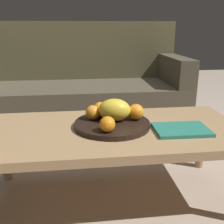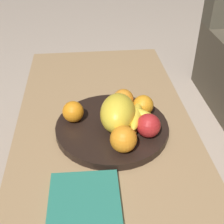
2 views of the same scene
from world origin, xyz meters
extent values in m
plane|color=#B6A28F|center=(0.00, 0.00, 0.00)|extent=(8.00, 8.00, 0.00)
cube|color=#A78258|center=(0.00, 0.00, 0.37)|extent=(1.26, 0.60, 0.04)
cylinder|color=tan|center=(-0.59, 0.26, 0.18)|extent=(0.05, 0.05, 0.35)
cylinder|color=#A17B57|center=(0.59, 0.26, 0.18)|extent=(0.05, 0.05, 0.35)
cube|color=#4F4637|center=(-0.13, 1.01, 0.20)|extent=(1.70, 0.70, 0.40)
cube|color=brown|center=(-0.13, 1.29, 0.65)|extent=(1.70, 0.14, 0.50)
cube|color=#474233|center=(0.65, 1.01, 0.51)|extent=(0.14, 0.70, 0.22)
cylinder|color=black|center=(0.00, 0.02, 0.40)|extent=(0.37, 0.37, 0.03)
ellipsoid|color=yellow|center=(0.01, 0.04, 0.47)|extent=(0.18, 0.14, 0.11)
sphere|color=orange|center=(0.12, 0.04, 0.46)|extent=(0.08, 0.08, 0.08)
sphere|color=orange|center=(-0.09, 0.07, 0.45)|extent=(0.07, 0.07, 0.07)
sphere|color=orange|center=(-0.05, 0.13, 0.45)|extent=(0.07, 0.07, 0.07)
sphere|color=orange|center=(-0.04, -0.10, 0.45)|extent=(0.07, 0.07, 0.07)
sphere|color=red|center=(0.06, 0.13, 0.45)|extent=(0.07, 0.07, 0.07)
ellipsoid|color=gold|center=(0.01, 0.07, 0.43)|extent=(0.04, 0.15, 0.03)
ellipsoid|color=yellow|center=(0.00, 0.09, 0.43)|extent=(0.15, 0.04, 0.03)
ellipsoid|color=yellow|center=(0.02, 0.10, 0.46)|extent=(0.15, 0.08, 0.03)
ellipsoid|color=yellow|center=(0.00, 0.09, 0.46)|extent=(0.12, 0.14, 0.03)
cube|color=#2B7E6A|center=(0.31, -0.08, 0.40)|extent=(0.25, 0.19, 0.02)
camera|label=1|loc=(-0.15, -1.19, 0.86)|focal=42.92mm
camera|label=2|loc=(0.78, -0.06, 1.03)|focal=49.11mm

